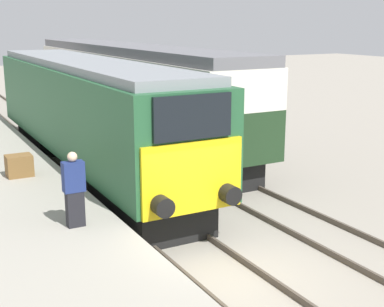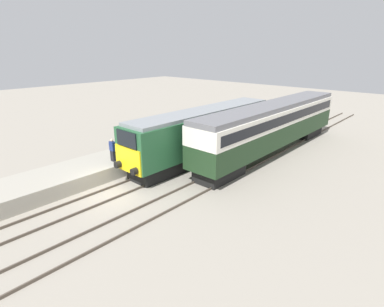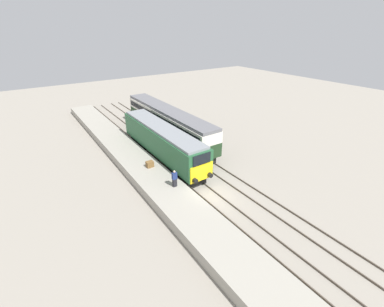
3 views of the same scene
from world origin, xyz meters
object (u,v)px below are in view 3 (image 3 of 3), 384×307
object	(u,v)px
locomotive	(162,141)
passenger_carriage	(168,121)
person_on_platform	(175,179)
luggage_crate	(150,164)

from	to	relation	value
locomotive	passenger_carriage	bearing A→B (deg)	54.31
person_on_platform	luggage_crate	bearing A→B (deg)	93.48
locomotive	person_on_platform	bearing A→B (deg)	-110.05
luggage_crate	person_on_platform	bearing A→B (deg)	-86.52
locomotive	person_on_platform	xyz separation A→B (m)	(-2.52, -6.89, -0.46)
passenger_carriage	luggage_crate	distance (m)	9.56
locomotive	luggage_crate	distance (m)	3.83
locomotive	person_on_platform	size ratio (longest dim) A/B	9.50
locomotive	luggage_crate	xyz separation A→B (m)	(-2.79, -2.44, -0.96)
passenger_carriage	luggage_crate	bearing A→B (deg)	-130.76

